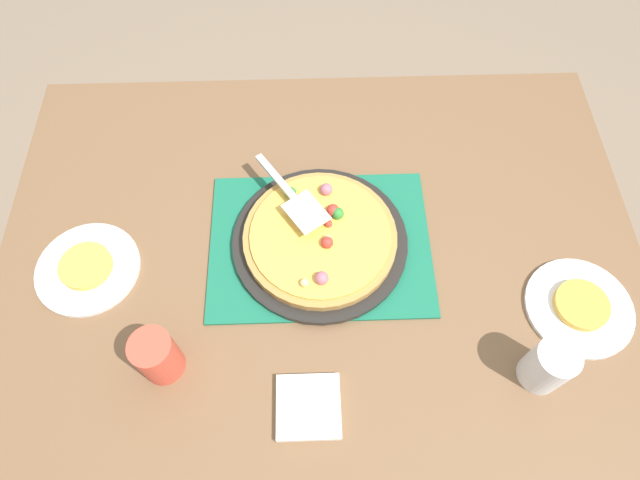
{
  "coord_description": "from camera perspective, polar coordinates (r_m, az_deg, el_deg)",
  "views": [
    {
      "loc": [
        -0.02,
        -0.57,
        1.8
      ],
      "look_at": [
        0.0,
        0.0,
        0.77
      ],
      "focal_mm": 30.52,
      "sensor_mm": 36.0,
      "label": 1
    }
  ],
  "objects": [
    {
      "name": "ground_plane",
      "position": [
        1.88,
        0.0,
        -11.45
      ],
      "size": [
        8.0,
        8.0,
        0.0
      ],
      "primitive_type": "plane",
      "color": "#84705B"
    },
    {
      "name": "dining_table",
      "position": [
        1.29,
        0.0,
        -2.8
      ],
      "size": [
        1.4,
        1.0,
        0.75
      ],
      "color": "brown",
      "rests_on": "ground_plane"
    },
    {
      "name": "placemat",
      "position": [
        1.19,
        0.0,
        -0.4
      ],
      "size": [
        0.48,
        0.36,
        0.01
      ],
      "primitive_type": "cube",
      "color": "#196B4C",
      "rests_on": "dining_table"
    },
    {
      "name": "pizza_pan",
      "position": [
        1.18,
        0.0,
        -0.17
      ],
      "size": [
        0.38,
        0.38,
        0.01
      ],
      "primitive_type": "cylinder",
      "color": "black",
      "rests_on": "placemat"
    },
    {
      "name": "pizza",
      "position": [
        1.16,
        0.01,
        0.36
      ],
      "size": [
        0.33,
        0.33,
        0.05
      ],
      "color": "#B78442",
      "rests_on": "pizza_pan"
    },
    {
      "name": "plate_near_left",
      "position": [
        1.26,
        -23.15,
        -2.78
      ],
      "size": [
        0.22,
        0.22,
        0.01
      ],
      "primitive_type": "cylinder",
      "color": "white",
      "rests_on": "dining_table"
    },
    {
      "name": "plate_far_right",
      "position": [
        1.24,
        25.52,
        -6.39
      ],
      "size": [
        0.22,
        0.22,
        0.01
      ],
      "primitive_type": "cylinder",
      "color": "white",
      "rests_on": "dining_table"
    },
    {
      "name": "served_slice_left",
      "position": [
        1.25,
        -23.36,
        -2.51
      ],
      "size": [
        0.11,
        0.11,
        0.02
      ],
      "primitive_type": "cylinder",
      "color": "#EAB747",
      "rests_on": "plate_near_left"
    },
    {
      "name": "served_slice_right",
      "position": [
        1.23,
        25.75,
        -6.15
      ],
      "size": [
        0.11,
        0.11,
        0.02
      ],
      "primitive_type": "cylinder",
      "color": "gold",
      "rests_on": "plate_far_right"
    },
    {
      "name": "cup_near",
      "position": [
        1.11,
        22.81,
        -12.05
      ],
      "size": [
        0.08,
        0.08,
        0.12
      ],
      "primitive_type": "cylinder",
      "color": "white",
      "rests_on": "dining_table"
    },
    {
      "name": "cup_far",
      "position": [
        1.07,
        -16.69,
        -11.58
      ],
      "size": [
        0.08,
        0.08,
        0.12
      ],
      "primitive_type": "cylinder",
      "color": "#E04C38",
      "rests_on": "dining_table"
    },
    {
      "name": "pizza_server",
      "position": [
        1.17,
        -2.84,
        4.54
      ],
      "size": [
        0.17,
        0.21,
        0.01
      ],
      "color": "silver",
      "rests_on": "pizza"
    },
    {
      "name": "napkin_stack",
      "position": [
        1.06,
        -1.22,
        -17.08
      ],
      "size": [
        0.12,
        0.12,
        0.02
      ],
      "primitive_type": "cube",
      "color": "white",
      "rests_on": "dining_table"
    }
  ]
}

